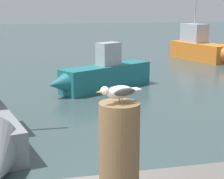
{
  "coord_description": "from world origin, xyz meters",
  "views": [
    {
      "loc": [
        0.4,
        -3.11,
        2.88
      ],
      "look_at": [
        1.09,
        -0.2,
        2.2
      ],
      "focal_mm": 59.37,
      "sensor_mm": 36.0,
      "label": 1
    }
  ],
  "objects_px": {
    "boat_teal": "(101,76)",
    "mooring_post": "(119,152)",
    "boat_orange": "(203,48)",
    "seagull": "(119,92)"
  },
  "relations": [
    {
      "from": "mooring_post",
      "to": "seagull",
      "type": "relative_size",
      "value": 2.08
    },
    {
      "from": "mooring_post",
      "to": "seagull",
      "type": "distance_m",
      "value": 0.49
    },
    {
      "from": "boat_orange",
      "to": "boat_teal",
      "type": "xyz_separation_m",
      "value": [
        -6.81,
        -5.81,
        -0.15
      ]
    },
    {
      "from": "mooring_post",
      "to": "boat_orange",
      "type": "height_order",
      "value": "boat_orange"
    },
    {
      "from": "boat_orange",
      "to": "boat_teal",
      "type": "relative_size",
      "value": 1.17
    },
    {
      "from": "seagull",
      "to": "boat_orange",
      "type": "height_order",
      "value": "boat_orange"
    },
    {
      "from": "boat_teal",
      "to": "mooring_post",
      "type": "bearing_deg",
      "value": -100.74
    },
    {
      "from": "mooring_post",
      "to": "seagull",
      "type": "xyz_separation_m",
      "value": [
        -0.01,
        -0.0,
        0.49
      ]
    },
    {
      "from": "seagull",
      "to": "boat_orange",
      "type": "bearing_deg",
      "value": 60.86
    },
    {
      "from": "mooring_post",
      "to": "seagull",
      "type": "bearing_deg",
      "value": -161.24
    }
  ]
}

